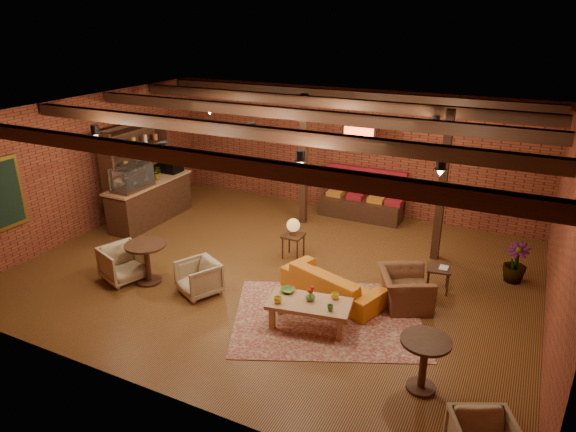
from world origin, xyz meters
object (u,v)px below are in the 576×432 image
at_px(sofa, 333,283).
at_px(armchair_b, 199,276).
at_px(armchair_a, 123,262).
at_px(side_table_book, 439,269).
at_px(round_table_right, 424,356).
at_px(round_table_left, 147,256).
at_px(coffee_table, 309,304).
at_px(side_table_lamp, 293,228).
at_px(armchair_right, 405,283).
at_px(plant_tall, 523,224).

relative_size(sofa, armchair_b, 2.81).
xyz_separation_m(armchair_a, armchair_b, (1.65, 0.21, -0.03)).
distance_m(armchair_a, side_table_book, 6.10).
relative_size(armchair_a, round_table_right, 0.95).
bearing_deg(round_table_right, round_table_left, 172.43).
relative_size(armchair_a, side_table_book, 1.52).
height_order(coffee_table, round_table_left, round_table_left).
bearing_deg(coffee_table, side_table_lamp, 121.21).
bearing_deg(armchair_right, armchair_b, 83.19).
bearing_deg(round_table_left, armchair_b, 4.11).
bearing_deg(plant_tall, round_table_left, -153.55).
height_order(side_table_book, round_table_right, round_table_right).
distance_m(sofa, side_table_lamp, 1.86).
height_order(coffee_table, round_table_right, round_table_right).
distance_m(sofa, armchair_right, 1.31).
bearing_deg(round_table_left, armchair_right, 16.29).
bearing_deg(side_table_book, armchair_right, -119.02).
xyz_separation_m(side_table_lamp, plant_tall, (4.36, 0.95, 0.54)).
bearing_deg(round_table_left, armchair_a, -166.31).
relative_size(coffee_table, armchair_a, 1.90).
xyz_separation_m(sofa, side_table_lamp, (-1.38, 1.18, 0.39)).
height_order(armchair_b, side_table_book, armchair_b).
relative_size(coffee_table, armchair_right, 1.48).
bearing_deg(round_table_left, round_table_right, -7.57).
relative_size(sofa, coffee_table, 1.35).
distance_m(armchair_right, round_table_right, 2.25).
bearing_deg(sofa, round_table_right, 157.30).
bearing_deg(armchair_right, armchair_a, 79.28).
relative_size(armchair_b, plant_tall, 0.29).
xyz_separation_m(armchair_b, round_table_right, (4.35, -0.81, 0.19)).
bearing_deg(side_table_lamp, coffee_table, -58.79).
relative_size(armchair_b, side_table_book, 1.39).
relative_size(round_table_left, armchair_b, 1.16).
relative_size(sofa, round_table_left, 2.41).
bearing_deg(armchair_right, side_table_lamp, 44.98).
bearing_deg(armchair_b, side_table_lamp, 94.04).
bearing_deg(round_table_right, coffee_table, 160.77).
xyz_separation_m(side_table_lamp, side_table_book, (3.08, -0.08, -0.23)).
bearing_deg(coffee_table, armchair_b, 177.67).
xyz_separation_m(armchair_b, side_table_book, (4.01, 2.09, 0.10)).
bearing_deg(plant_tall, side_table_book, -141.21).
xyz_separation_m(armchair_a, round_table_right, (6.00, -0.61, 0.16)).
distance_m(coffee_table, armchair_right, 1.88).
xyz_separation_m(round_table_left, side_table_book, (5.15, 2.17, -0.11)).
relative_size(coffee_table, armchair_b, 2.08).
bearing_deg(sofa, round_table_left, 35.62).
height_order(coffee_table, armchair_right, armchair_right).
distance_m(round_table_left, armchair_a, 0.55).
xyz_separation_m(side_table_lamp, round_table_right, (3.43, -2.98, -0.13)).
height_order(side_table_lamp, round_table_right, side_table_lamp).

